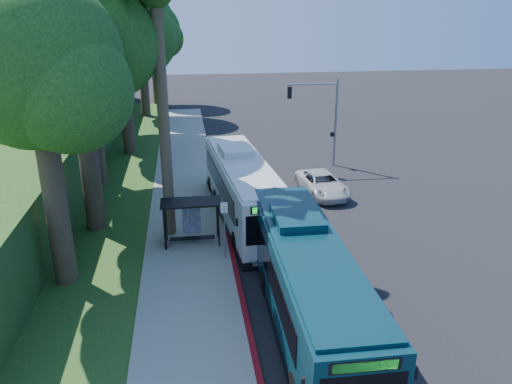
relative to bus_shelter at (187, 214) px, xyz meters
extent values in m
plane|color=black|center=(7.26, 2.86, -1.81)|extent=(140.00, 140.00, 0.00)
cube|color=gray|center=(-0.04, 2.86, -1.75)|extent=(4.50, 70.00, 0.12)
cube|color=maroon|center=(2.26, -1.14, -1.74)|extent=(0.25, 30.00, 0.13)
cube|color=#234719|center=(-5.74, 7.86, -1.78)|extent=(8.00, 70.00, 0.06)
cube|color=black|center=(0.26, -0.14, 0.69)|extent=(3.20, 1.50, 0.10)
cube|color=black|center=(-1.19, -0.14, -0.61)|extent=(0.06, 1.30, 2.20)
cube|color=navy|center=(0.26, 0.56, -0.56)|extent=(1.00, 0.12, 1.70)
cube|color=black|center=(0.26, -0.24, -1.36)|extent=(2.40, 0.40, 0.06)
cube|color=black|center=(-1.14, 0.46, -0.61)|extent=(0.08, 0.08, 2.40)
cube|color=black|center=(1.66, 0.46, -0.61)|extent=(0.08, 0.08, 2.40)
cube|color=black|center=(-1.14, -0.74, -0.61)|extent=(0.08, 0.08, 2.40)
cube|color=black|center=(1.66, -0.74, -0.61)|extent=(0.08, 0.08, 2.40)
cylinder|color=gray|center=(1.86, -2.14, -0.31)|extent=(0.06, 0.06, 3.00)
cube|color=white|center=(1.86, -2.14, 1.09)|extent=(0.35, 0.04, 0.55)
cylinder|color=gray|center=(12.06, 12.86, 1.69)|extent=(0.20, 0.20, 7.00)
cylinder|color=gray|center=(10.06, 12.86, 4.79)|extent=(4.00, 0.14, 0.14)
cube|color=black|center=(8.26, 12.86, 4.19)|extent=(0.30, 0.30, 0.90)
cube|color=black|center=(11.81, 12.86, 0.79)|extent=(0.25, 0.25, 0.35)
cylinder|color=#4C3F2D|center=(-0.94, 1.36, 4.69)|extent=(0.60, 0.60, 13.00)
cylinder|color=#382B1E|center=(-5.24, 2.86, 3.44)|extent=(1.10, 1.10, 10.50)
sphere|color=#103D12|center=(-5.24, 2.86, 9.89)|extent=(8.00, 8.00, 8.00)
sphere|color=#103D12|center=(-3.64, 1.66, 8.69)|extent=(5.60, 5.60, 5.60)
sphere|color=#103D12|center=(-6.64, 4.26, 8.99)|extent=(5.20, 5.20, 5.20)
cylinder|color=#382B1E|center=(-6.24, 10.86, 4.14)|extent=(1.18, 1.18, 11.90)
sphere|color=#103D12|center=(-4.24, 9.36, 10.09)|extent=(7.00, 7.00, 7.00)
sphere|color=#103D12|center=(-7.99, 12.61, 10.43)|extent=(6.50, 6.50, 6.50)
cylinder|color=#382B1E|center=(-4.74, 18.86, 3.09)|extent=(1.06, 1.06, 9.80)
sphere|color=#103D12|center=(-4.74, 18.86, 9.11)|extent=(8.40, 8.40, 8.40)
sphere|color=#103D12|center=(-3.06, 17.60, 7.99)|extent=(5.88, 5.88, 5.88)
sphere|color=#103D12|center=(-6.21, 20.33, 8.27)|extent=(5.46, 5.46, 5.46)
cylinder|color=#382B1E|center=(-6.74, 26.86, 3.79)|extent=(1.14, 1.14, 11.20)
sphere|color=#103D12|center=(-6.74, 26.86, 10.67)|extent=(9.60, 9.60, 9.60)
sphere|color=#103D12|center=(-4.82, 25.42, 9.39)|extent=(6.72, 6.72, 6.72)
sphere|color=#103D12|center=(-8.42, 28.54, 9.71)|extent=(6.24, 6.24, 6.24)
cylinder|color=#382B1E|center=(-4.24, 34.86, 2.74)|extent=(1.02, 1.02, 9.10)
sphere|color=#103D12|center=(-4.24, 34.86, 8.33)|extent=(8.00, 8.00, 8.00)
sphere|color=#103D12|center=(-2.64, 33.66, 7.29)|extent=(5.60, 5.60, 5.60)
sphere|color=#103D12|center=(-5.64, 36.26, 7.55)|extent=(5.20, 5.20, 5.20)
cylinder|color=#382B1E|center=(-3.24, 42.86, 2.39)|extent=(0.98, 0.98, 8.40)
sphere|color=#103D12|center=(-3.24, 42.86, 7.55)|extent=(7.00, 7.00, 7.00)
sphere|color=#103D12|center=(-1.84, 41.81, 6.59)|extent=(4.90, 4.90, 4.90)
sphere|color=#103D12|center=(-4.47, 44.08, 6.83)|extent=(4.55, 4.55, 4.55)
cylinder|color=#382B1E|center=(-5.74, -3.14, 2.74)|extent=(1.02, 1.02, 9.10)
sphere|color=#103D12|center=(-5.74, -3.14, 8.33)|extent=(7.20, 7.20, 7.20)
sphere|color=#103D12|center=(-4.30, -4.22, 7.29)|extent=(5.04, 5.04, 5.04)
sphere|color=#103D12|center=(-7.00, -1.88, 7.55)|extent=(4.68, 4.68, 4.68)
cube|color=silver|center=(3.46, 3.12, 0.14)|extent=(3.84, 13.37, 3.13)
cube|color=black|center=(3.46, 3.12, -1.48)|extent=(3.88, 13.44, 0.38)
cube|color=black|center=(3.41, 3.66, 0.45)|extent=(3.68, 10.48, 1.21)
cube|color=black|center=(3.98, -3.40, 0.39)|extent=(2.47, 0.33, 1.54)
cube|color=black|center=(2.93, 9.64, 0.50)|extent=(2.25, 0.31, 1.10)
cube|color=#19E533|center=(3.98, -3.41, 1.44)|extent=(1.82, 0.25, 0.31)
cube|color=silver|center=(3.46, 3.12, 1.77)|extent=(3.57, 12.70, 0.13)
cube|color=silver|center=(3.28, 5.31, 1.95)|extent=(2.17, 2.90, 0.38)
cylinder|color=black|center=(2.53, -1.19, -1.26)|extent=(0.42, 1.12, 1.10)
cylinder|color=black|center=(5.06, -0.99, -1.26)|extent=(0.42, 1.12, 1.10)
cylinder|color=black|center=(1.79, 8.01, -1.26)|extent=(0.42, 1.12, 1.10)
cylinder|color=black|center=(4.32, 8.21, -1.26)|extent=(0.42, 1.12, 1.10)
cube|color=#092933|center=(4.66, -8.03, 0.16)|extent=(3.01, 13.31, 3.15)
cube|color=black|center=(4.66, -8.03, -1.47)|extent=(3.04, 13.38, 0.39)
cube|color=black|center=(4.66, -7.48, 0.46)|extent=(3.04, 10.39, 1.22)
cube|color=black|center=(4.75, -1.45, 0.52)|extent=(2.26, 0.17, 1.11)
cube|color=#19E533|center=(4.56, -14.62, 1.46)|extent=(1.83, 0.14, 0.31)
cube|color=#092933|center=(4.66, -8.03, 1.79)|extent=(2.78, 12.65, 0.13)
cube|color=#092933|center=(4.69, -5.82, 1.98)|extent=(2.01, 2.79, 0.39)
cylinder|color=black|center=(5.87, -12.30, -1.25)|extent=(0.35, 1.11, 1.11)
cylinder|color=black|center=(3.45, -2.97, -1.25)|extent=(0.35, 1.11, 1.11)
cylinder|color=black|center=(6.01, -3.01, -1.25)|extent=(0.35, 1.11, 1.11)
imported|color=silver|center=(9.33, 6.47, -1.06)|extent=(3.02, 5.59, 1.49)
camera|label=1|loc=(0.11, -24.90, 10.43)|focal=35.00mm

